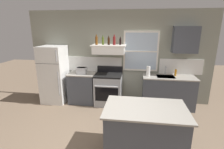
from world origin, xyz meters
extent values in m
plane|color=#7A6651|center=(0.00, 0.00, 0.00)|extent=(16.00, 16.00, 0.00)
cube|color=gray|center=(0.00, 2.23, 1.35)|extent=(5.40, 0.06, 2.70)
cube|color=white|center=(-1.15, 2.19, 1.13)|extent=(2.50, 0.02, 0.44)
cube|color=white|center=(1.80, 2.19, 1.13)|extent=(1.20, 0.02, 0.44)
cube|color=white|center=(0.65, 2.18, 1.55)|extent=(1.00, 0.04, 1.15)
cube|color=silver|center=(0.65, 2.17, 1.55)|extent=(0.90, 0.01, 1.05)
cube|color=white|center=(0.65, 2.16, 1.55)|extent=(0.90, 0.02, 0.04)
cube|color=white|center=(-1.90, 1.84, 0.85)|extent=(0.70, 0.68, 1.70)
cube|color=#333333|center=(-1.90, 1.50, 1.25)|extent=(0.69, 0.00, 0.01)
cylinder|color=#A5A8AD|center=(-1.60, 1.47, 0.69)|extent=(0.02, 0.02, 0.69)
cylinder|color=#A5A8AD|center=(-1.60, 1.47, 1.48)|extent=(0.02, 0.02, 0.31)
cube|color=#474C56|center=(-1.05, 1.90, 0.44)|extent=(0.76, 0.60, 0.88)
cube|color=#9E998E|center=(-1.05, 1.90, 0.90)|extent=(0.79, 0.63, 0.03)
cube|color=silver|center=(-1.03, 1.83, 1.01)|extent=(0.28, 0.20, 0.19)
cube|color=black|center=(-1.03, 1.83, 1.09)|extent=(0.24, 0.16, 0.01)
cube|color=black|center=(-1.18, 1.83, 1.04)|extent=(0.02, 0.03, 0.02)
cube|color=#9EA0A5|center=(-0.25, 1.86, 0.43)|extent=(0.76, 0.64, 0.87)
cube|color=black|center=(-0.25, 1.86, 0.89)|extent=(0.76, 0.64, 0.04)
cube|color=black|center=(-0.25, 2.15, 1.00)|extent=(0.76, 0.06, 0.18)
cube|color=black|center=(-0.25, 1.54, 0.42)|extent=(0.65, 0.01, 0.40)
cylinder|color=silver|center=(-0.25, 1.50, 0.67)|extent=(0.65, 0.03, 0.03)
cube|color=white|center=(-0.25, 1.96, 1.61)|extent=(0.88, 0.48, 0.22)
cube|color=#262628|center=(-0.25, 1.74, 1.53)|extent=(0.75, 0.02, 0.04)
cube|color=white|center=(-0.25, 1.96, 1.73)|extent=(0.96, 0.52, 0.02)
cylinder|color=brown|center=(-0.59, 1.91, 1.86)|extent=(0.07, 0.07, 0.23)
cylinder|color=brown|center=(-0.59, 1.91, 2.00)|extent=(0.03, 0.03, 0.06)
cylinder|color=#4C601E|center=(-0.41, 1.96, 1.85)|extent=(0.06, 0.06, 0.21)
cylinder|color=#4C601E|center=(-0.41, 1.96, 1.98)|extent=(0.03, 0.03, 0.05)
cylinder|color=#381E0F|center=(-0.25, 1.96, 1.84)|extent=(0.06, 0.06, 0.20)
cylinder|color=#381E0F|center=(-0.25, 1.96, 1.97)|extent=(0.03, 0.03, 0.05)
cylinder|color=maroon|center=(-0.09, 1.94, 1.86)|extent=(0.07, 0.07, 0.23)
cylinder|color=maroon|center=(-0.09, 1.94, 2.00)|extent=(0.03, 0.03, 0.06)
cylinder|color=black|center=(0.07, 1.98, 1.83)|extent=(0.06, 0.06, 0.18)
cylinder|color=black|center=(0.07, 1.98, 1.95)|extent=(0.02, 0.02, 0.04)
cube|color=#474C56|center=(1.45, 1.90, 0.44)|extent=(1.40, 0.60, 0.88)
cube|color=#9E998E|center=(1.45, 1.90, 0.90)|extent=(1.43, 0.63, 0.03)
cube|color=#B7BABC|center=(1.35, 1.88, 0.90)|extent=(0.48, 0.36, 0.01)
cylinder|color=silver|center=(1.35, 2.02, 1.05)|extent=(0.03, 0.03, 0.28)
cylinder|color=silver|center=(1.35, 1.94, 1.17)|extent=(0.02, 0.16, 0.02)
cylinder|color=white|center=(0.87, 1.90, 1.04)|extent=(0.11, 0.11, 0.27)
cylinder|color=orange|center=(1.63, 2.00, 1.00)|extent=(0.06, 0.06, 0.18)
cube|color=#474C56|center=(0.71, -0.11, 0.44)|extent=(1.32, 0.82, 0.88)
cube|color=#9E998E|center=(0.71, -0.11, 0.90)|extent=(1.40, 0.90, 0.03)
cube|color=#474C56|center=(1.80, 2.04, 1.90)|extent=(0.64, 0.32, 0.70)
camera|label=1|loc=(0.52, -2.78, 2.23)|focal=27.27mm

